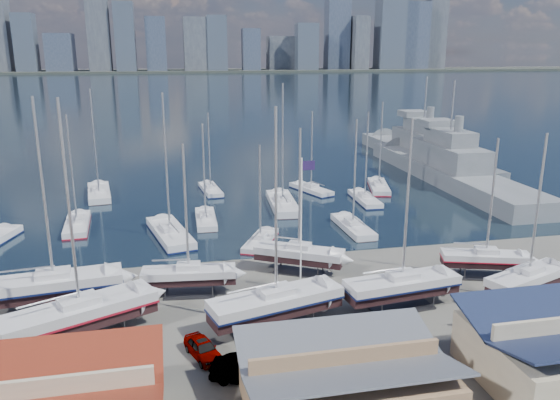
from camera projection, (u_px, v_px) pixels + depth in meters
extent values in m
plane|color=#605E59|center=(287.00, 297.00, 48.47)|extent=(1400.00, 1400.00, 0.00)
cube|color=#1B2C3E|center=(179.00, 87.00, 341.28)|extent=(1400.00, 600.00, 0.40)
cube|color=#2D332D|center=(172.00, 71.00, 586.50)|extent=(1400.00, 80.00, 2.20)
cube|color=#3D4756|center=(26.00, 43.00, 543.46)|extent=(19.55, 21.83, 55.97)
cube|color=#475166|center=(60.00, 52.00, 557.96)|extent=(26.03, 30.49, 37.14)
cube|color=#595E66|center=(98.00, 26.00, 548.33)|extent=(21.60, 16.58, 87.63)
cube|color=#3D4756|center=(125.00, 37.00, 557.37)|extent=(19.42, 28.42, 67.60)
cube|color=#475166|center=(156.00, 44.00, 568.20)|extent=(20.24, 23.80, 54.09)
cube|color=#595E66|center=(196.00, 44.00, 573.22)|extent=(24.62, 19.72, 54.00)
cube|color=#3D4756|center=(217.00, 43.00, 575.62)|extent=(20.75, 17.93, 55.97)
cube|color=#475166|center=(251.00, 49.00, 582.95)|extent=(18.36, 16.25, 43.03)
cube|color=#595E66|center=(280.00, 53.00, 608.94)|extent=(28.49, 22.03, 35.69)
cube|color=#3D4756|center=(307.00, 47.00, 595.44)|extent=(23.34, 17.87, 49.11)
cube|color=#475166|center=(337.00, 34.00, 613.72)|extent=(25.35, 19.79, 75.95)
cube|color=#595E66|center=(359.00, 43.00, 614.61)|extent=(17.00, 27.45, 57.67)
cube|color=#3D4756|center=(391.00, 21.00, 615.55)|extent=(29.28, 24.05, 106.04)
cube|color=#475166|center=(412.00, 36.00, 634.98)|extent=(30.82, 28.37, 74.41)
cube|color=#595E66|center=(435.00, 35.00, 642.23)|extent=(21.74, 17.03, 77.48)
cube|color=maroon|center=(21.00, 391.00, 28.80)|extent=(14.70, 9.45, 1.41)
cube|color=#8C6B4C|center=(345.00, 387.00, 32.97)|extent=(12.00, 8.00, 3.00)
cube|color=slate|center=(346.00, 357.00, 32.44)|extent=(12.60, 8.40, 1.27)
cube|color=#2D2D33|center=(57.00, 308.00, 46.35)|extent=(6.35, 3.47, 0.16)
cube|color=black|center=(55.00, 291.00, 45.94)|extent=(11.26, 3.90, 0.88)
cube|color=silver|center=(54.00, 281.00, 45.71)|extent=(11.31, 4.36, 0.88)
cube|color=#0D1641|center=(54.00, 286.00, 45.82)|extent=(11.42, 4.41, 0.18)
cube|color=silver|center=(53.00, 274.00, 45.53)|extent=(2.95, 2.16, 0.50)
cylinder|color=#B2B2B7|center=(43.00, 190.00, 43.64)|extent=(0.22, 0.22, 14.88)
cube|color=#2D2D33|center=(83.00, 339.00, 41.32)|extent=(6.79, 5.24, 0.16)
cube|color=black|center=(81.00, 320.00, 40.91)|extent=(11.27, 7.30, 0.90)
cube|color=silver|center=(80.00, 309.00, 40.67)|extent=(11.48, 7.73, 0.90)
cube|color=maroon|center=(80.00, 314.00, 40.78)|extent=(11.59, 7.80, 0.18)
cube|color=silver|center=(79.00, 301.00, 40.49)|extent=(3.35, 2.92, 0.50)
cylinder|color=#B2B2B7|center=(69.00, 206.00, 38.57)|extent=(0.22, 0.22, 15.16)
cube|color=#2D2D33|center=(190.00, 294.00, 48.98)|extent=(4.74, 2.54, 0.16)
cube|color=black|center=(189.00, 279.00, 48.60)|extent=(8.43, 2.81, 0.66)
cube|color=silver|center=(189.00, 272.00, 48.43)|extent=(8.47, 3.16, 0.66)
cube|color=silver|center=(188.00, 266.00, 48.28)|extent=(2.20, 1.60, 0.50)
cylinder|color=#B2B2B7|center=(186.00, 208.00, 46.88)|extent=(0.22, 0.22, 11.17)
cube|color=#2D2D33|center=(276.00, 326.00, 43.20)|extent=(6.40, 4.16, 0.16)
cube|color=black|center=(276.00, 309.00, 42.80)|extent=(11.01, 5.30, 0.86)
cube|color=silver|center=(276.00, 299.00, 42.57)|extent=(11.13, 5.73, 0.86)
cube|color=#0D1641|center=(276.00, 303.00, 42.68)|extent=(11.24, 5.79, 0.17)
cube|color=silver|center=(276.00, 291.00, 42.40)|extent=(3.06, 2.45, 0.50)
cylinder|color=#B2B2B7|center=(276.00, 204.00, 40.56)|extent=(0.22, 0.22, 14.47)
cube|color=#2D2D33|center=(299.00, 272.00, 53.91)|extent=(5.24, 4.29, 0.16)
cube|color=black|center=(299.00, 258.00, 53.52)|extent=(8.57, 6.14, 0.70)
cube|color=silver|center=(299.00, 251.00, 53.34)|extent=(8.75, 6.46, 0.70)
cube|color=silver|center=(299.00, 246.00, 53.18)|extent=(2.61, 2.35, 0.50)
cylinder|color=#B2B2B7|center=(300.00, 190.00, 51.71)|extent=(0.22, 0.22, 11.75)
cube|color=#2D2D33|center=(401.00, 307.00, 46.50)|extent=(5.71, 3.16, 0.16)
cube|color=black|center=(402.00, 291.00, 46.10)|extent=(10.11, 3.59, 0.79)
cube|color=silver|center=(402.00, 282.00, 45.89)|extent=(10.16, 4.00, 0.79)
cube|color=#0D1641|center=(402.00, 286.00, 45.99)|extent=(10.26, 4.05, 0.16)
cube|color=silver|center=(403.00, 275.00, 45.72)|extent=(2.66, 1.96, 0.50)
cylinder|color=#B2B2B7|center=(407.00, 201.00, 44.04)|extent=(0.22, 0.22, 13.35)
cube|color=#2D2D33|center=(484.00, 276.00, 52.82)|extent=(4.92, 3.32, 0.16)
cube|color=black|center=(485.00, 262.00, 52.44)|extent=(8.41, 4.32, 0.66)
cube|color=silver|center=(486.00, 256.00, 52.27)|extent=(8.51, 4.65, 0.66)
cube|color=maroon|center=(486.00, 259.00, 52.35)|extent=(8.60, 4.69, 0.13)
cube|color=silver|center=(487.00, 250.00, 52.12)|extent=(2.37, 1.93, 0.50)
cylinder|color=#B2B2B7|center=(492.00, 197.00, 50.73)|extent=(0.22, 0.22, 11.07)
cube|color=#2D2D33|center=(526.00, 299.00, 48.07)|extent=(5.41, 3.83, 0.16)
cube|color=black|center=(528.00, 283.00, 47.68)|extent=(9.14, 5.12, 0.72)
cube|color=silver|center=(529.00, 275.00, 47.49)|extent=(9.27, 5.47, 0.72)
cube|color=silver|center=(530.00, 269.00, 47.34)|extent=(2.62, 2.19, 0.50)
cylinder|color=#B2B2B7|center=(538.00, 205.00, 45.81)|extent=(0.22, 0.22, 12.10)
cube|color=black|center=(78.00, 230.00, 67.66)|extent=(2.99, 9.86, 0.78)
cube|color=silver|center=(77.00, 224.00, 67.45)|extent=(3.40, 9.89, 0.78)
cube|color=maroon|center=(77.00, 227.00, 67.55)|extent=(3.43, 9.99, 0.16)
cube|color=silver|center=(77.00, 219.00, 67.29)|extent=(1.80, 2.54, 0.50)
cylinder|color=#B2B2B7|center=(72.00, 169.00, 65.63)|extent=(0.22, 0.22, 13.12)
cube|color=black|center=(100.00, 198.00, 82.53)|extent=(4.00, 11.34, 0.89)
cube|color=silver|center=(99.00, 193.00, 82.30)|extent=(4.46, 11.39, 0.89)
cube|color=silver|center=(99.00, 188.00, 82.12)|extent=(2.19, 2.98, 0.50)
cylinder|color=#B2B2B7|center=(94.00, 140.00, 80.22)|extent=(0.22, 0.22, 14.98)
cube|color=black|center=(170.00, 240.00, 64.14)|extent=(5.25, 11.98, 0.93)
cube|color=silver|center=(170.00, 233.00, 63.90)|extent=(5.73, 12.09, 0.93)
cube|color=#0D1641|center=(170.00, 236.00, 64.01)|extent=(5.79, 12.21, 0.19)
cube|color=silver|center=(170.00, 227.00, 63.71)|extent=(2.55, 3.27, 0.50)
cylinder|color=#B2B2B7|center=(166.00, 163.00, 61.71)|extent=(0.22, 0.22, 15.74)
cube|color=black|center=(206.00, 224.00, 69.87)|extent=(2.32, 8.81, 0.70)
cube|color=silver|center=(206.00, 219.00, 69.69)|extent=(2.69, 8.82, 0.70)
cube|color=silver|center=(206.00, 214.00, 69.53)|extent=(1.53, 2.23, 0.50)
cylinder|color=#B2B2B7|center=(204.00, 171.00, 68.05)|extent=(0.22, 0.22, 11.82)
cube|color=black|center=(211.00, 194.00, 84.87)|extent=(2.96, 8.70, 0.68)
cube|color=silver|center=(211.00, 189.00, 84.69)|extent=(3.32, 8.74, 0.68)
cube|color=#0D1641|center=(211.00, 191.00, 84.77)|extent=(3.35, 8.83, 0.14)
cube|color=silver|center=(210.00, 186.00, 84.54)|extent=(1.66, 2.28, 0.50)
cylinder|color=#B2B2B7|center=(209.00, 151.00, 83.09)|extent=(0.22, 0.22, 11.51)
cube|color=black|center=(261.00, 246.00, 62.05)|extent=(5.16, 7.89, 0.63)
cube|color=silver|center=(260.00, 240.00, 61.89)|extent=(5.46, 8.04, 0.63)
cube|color=maroon|center=(261.00, 243.00, 61.96)|extent=(5.51, 8.12, 0.13)
cube|color=silver|center=(260.00, 236.00, 61.74)|extent=(2.06, 2.35, 0.50)
cylinder|color=#B2B2B7|center=(260.00, 192.00, 60.41)|extent=(0.22, 0.22, 10.63)
cube|color=black|center=(283.00, 210.00, 76.61)|extent=(3.62, 12.04, 0.95)
cube|color=silver|center=(283.00, 203.00, 76.36)|extent=(4.12, 12.08, 0.95)
cube|color=silver|center=(283.00, 198.00, 76.17)|extent=(2.19, 3.10, 0.50)
cylinder|color=#B2B2B7|center=(283.00, 143.00, 74.14)|extent=(0.22, 0.22, 16.04)
cube|color=black|center=(311.00, 193.00, 85.07)|extent=(5.06, 8.84, 0.69)
cube|color=silver|center=(311.00, 189.00, 84.89)|extent=(5.40, 8.97, 0.69)
cube|color=#0D1641|center=(311.00, 191.00, 84.98)|extent=(5.45, 9.06, 0.14)
cube|color=silver|center=(311.00, 185.00, 84.73)|extent=(2.14, 2.55, 0.50)
cylinder|color=#B2B2B7|center=(312.00, 150.00, 83.26)|extent=(0.22, 0.22, 11.72)
cube|color=black|center=(353.00, 232.00, 66.87)|extent=(2.47, 9.45, 0.75)
cube|color=silver|center=(353.00, 226.00, 66.68)|extent=(2.87, 9.46, 0.75)
cube|color=silver|center=(353.00, 221.00, 66.51)|extent=(1.64, 2.39, 0.50)
cylinder|color=#B2B2B7|center=(355.00, 173.00, 64.91)|extent=(0.22, 0.22, 12.69)
cube|color=black|center=(365.00, 203.00, 79.47)|extent=(2.51, 9.12, 0.72)
cube|color=silver|center=(365.00, 199.00, 79.28)|extent=(2.89, 9.14, 0.72)
cube|color=#0D1641|center=(365.00, 201.00, 79.36)|extent=(2.92, 9.23, 0.14)
cube|color=silver|center=(365.00, 195.00, 79.11)|extent=(1.61, 2.32, 0.50)
cylinder|color=#B2B2B7|center=(367.00, 155.00, 77.58)|extent=(0.22, 0.22, 12.21)
cube|color=black|center=(379.00, 191.00, 86.53)|extent=(4.73, 9.81, 0.76)
cube|color=silver|center=(379.00, 187.00, 86.33)|extent=(5.12, 9.92, 0.76)
cube|color=maroon|center=(379.00, 189.00, 86.43)|extent=(5.17, 10.02, 0.15)
cube|color=silver|center=(379.00, 183.00, 86.17)|extent=(2.18, 2.73, 0.50)
cylinder|color=#B2B2B7|center=(381.00, 144.00, 84.54)|extent=(0.22, 0.22, 12.89)
cube|color=slate|center=(447.00, 178.00, 92.25)|extent=(8.42, 49.17, 4.42)
cube|color=slate|center=(449.00, 155.00, 91.19)|extent=(6.48, 17.25, 3.60)
cube|color=slate|center=(450.00, 137.00, 90.41)|extent=(4.82, 9.87, 2.40)
cube|color=slate|center=(437.00, 123.00, 94.61)|extent=(5.55, 4.97, 1.20)
cylinder|color=#B2B2B7|center=(453.00, 105.00, 89.04)|extent=(0.30, 0.30, 8.00)
cube|color=slate|center=(421.00, 160.00, 108.09)|extent=(7.78, 46.52, 4.18)
cube|color=slate|center=(423.00, 140.00, 107.07)|extent=(6.07, 16.31, 3.60)
cube|color=slate|center=(424.00, 125.00, 106.29)|extent=(4.53, 9.33, 2.40)
cube|color=slate|center=(414.00, 114.00, 110.22)|extent=(5.24, 4.69, 1.20)
cylinder|color=#B2B2B7|center=(426.00, 98.00, 104.92)|extent=(0.30, 0.30, 8.00)
imported|color=gray|center=(203.00, 348.00, 38.84)|extent=(2.94, 4.38, 1.39)
imported|color=gray|center=(248.00, 370.00, 35.95)|extent=(5.25, 3.32, 1.63)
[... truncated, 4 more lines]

